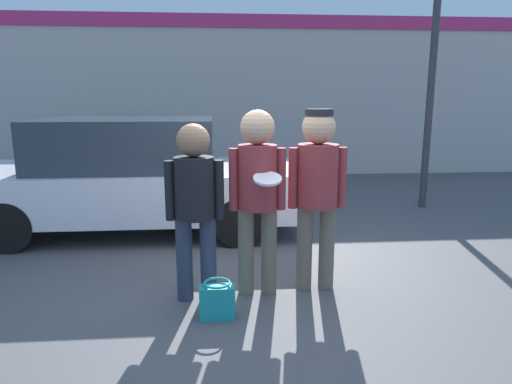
# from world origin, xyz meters

# --- Properties ---
(ground_plane) EXTENTS (56.00, 56.00, 0.00)m
(ground_plane) POSITION_xyz_m (0.00, 0.00, 0.00)
(ground_plane) COLOR #4C4C4F
(storefront_building) EXTENTS (24.00, 0.22, 3.70)m
(storefront_building) POSITION_xyz_m (0.00, 6.74, 1.88)
(storefront_building) COLOR beige
(storefront_building) RESTS_ON ground
(person_left) EXTENTS (0.53, 0.36, 1.63)m
(person_left) POSITION_xyz_m (-0.62, -0.20, 0.97)
(person_left) COLOR #2D3347
(person_left) RESTS_ON ground
(person_middle_with_frisbee) EXTENTS (0.53, 0.55, 1.75)m
(person_middle_with_frisbee) POSITION_xyz_m (-0.04, -0.12, 1.05)
(person_middle_with_frisbee) COLOR #665B4C
(person_middle_with_frisbee) RESTS_ON ground
(person_right) EXTENTS (0.56, 0.39, 1.75)m
(person_right) POSITION_xyz_m (0.53, -0.06, 1.07)
(person_right) COLOR #665B4C
(person_right) RESTS_ON ground
(parked_car_near) EXTENTS (4.51, 1.94, 1.57)m
(parked_car_near) POSITION_xyz_m (-1.59, 2.19, 0.77)
(parked_car_near) COLOR silver
(parked_car_near) RESTS_ON ground
(shrub) EXTENTS (1.42, 1.42, 1.42)m
(shrub) POSITION_xyz_m (-3.21, 5.84, 0.71)
(shrub) COLOR #2D6B33
(shrub) RESTS_ON ground
(handbag) EXTENTS (0.30, 0.23, 0.33)m
(handbag) POSITION_xyz_m (-0.43, -0.61, 0.16)
(handbag) COLOR teal
(handbag) RESTS_ON ground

